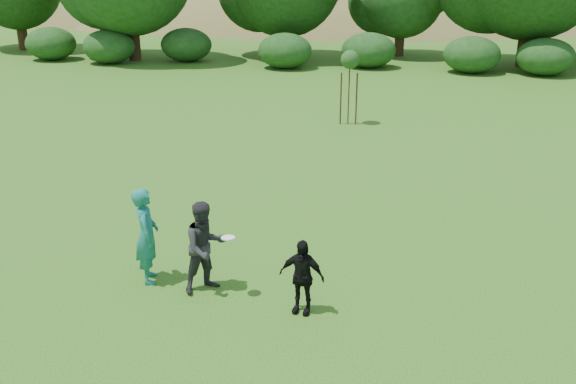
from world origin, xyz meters
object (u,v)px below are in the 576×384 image
object	(u,v)px
player_teal	(147,235)
sapling	(350,62)
player_grey	(205,247)
player_black	(302,277)

from	to	relation	value
player_teal	sapling	world-z (taller)	sapling
player_grey	player_black	world-z (taller)	player_grey
player_grey	player_black	bearing A→B (deg)	-56.84
player_black	player_teal	bearing A→B (deg)	177.08
player_teal	player_black	world-z (taller)	player_teal
player_teal	player_grey	world-z (taller)	player_teal
player_black	sapling	size ratio (longest dim) A/B	0.52
player_teal	player_black	size ratio (longest dim) A/B	1.37
player_black	sapling	bearing A→B (deg)	100.16
player_grey	player_teal	bearing A→B (deg)	129.58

